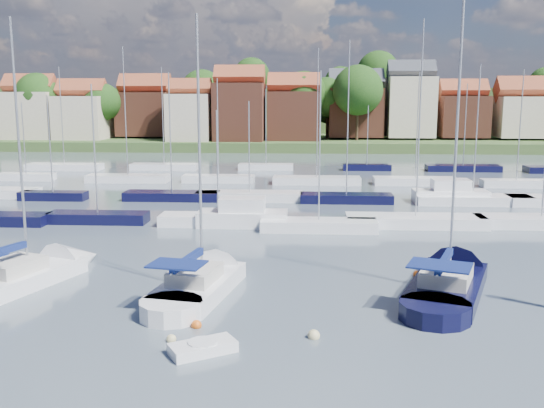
{
  "coord_description": "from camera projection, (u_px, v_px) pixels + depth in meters",
  "views": [
    {
      "loc": [
        -0.2,
        -26.38,
        10.01
      ],
      "look_at": [
        -2.63,
        14.0,
        2.84
      ],
      "focal_mm": 40.0,
      "sensor_mm": 36.0,
      "label": 1
    }
  ],
  "objects": [
    {
      "name": "buoy_b",
      "position": [
        171.0,
        341.0,
        25.12
      ],
      "size": [
        0.41,
        0.41,
        0.41
      ],
      "primitive_type": "sphere",
      "color": "beige",
      "rests_on": "ground"
    },
    {
      "name": "buoy_c",
      "position": [
        196.0,
        327.0,
        26.67
      ],
      "size": [
        0.46,
        0.46,
        0.46
      ],
      "primitive_type": "sphere",
      "color": "#D85914",
      "rests_on": "ground"
    },
    {
      "name": "sailboat_centre",
      "position": [
        208.0,
        280.0,
        32.34
      ],
      "size": [
        4.94,
        11.53,
        15.21
      ],
      "rotation": [
        0.0,
        0.0,
        1.39
      ],
      "color": "white",
      "rests_on": "ground"
    },
    {
      "name": "buoy_e",
      "position": [
        417.0,
        276.0,
        34.28
      ],
      "size": [
        0.44,
        0.44,
        0.44
      ],
      "primitive_type": "sphere",
      "color": "#D85914",
      "rests_on": "ground"
    },
    {
      "name": "sailboat_navy",
      "position": [
        451.0,
        280.0,
        32.45
      ],
      "size": [
        7.4,
        12.77,
        17.14
      ],
      "rotation": [
        0.0,
        0.0,
        1.21
      ],
      "color": "black",
      "rests_on": "ground"
    },
    {
      "name": "ground",
      "position": [
        310.0,
        189.0,
        66.98
      ],
      "size": [
        260.0,
        260.0,
        0.0
      ],
      "primitive_type": "plane",
      "color": "#465360",
      "rests_on": "ground"
    },
    {
      "name": "buoy_d",
      "position": [
        314.0,
        338.0,
        25.5
      ],
      "size": [
        0.53,
        0.53,
        0.53
      ],
      "primitive_type": "sphere",
      "color": "beige",
      "rests_on": "ground"
    },
    {
      "name": "tender",
      "position": [
        203.0,
        348.0,
        23.96
      ],
      "size": [
        2.84,
        2.38,
        0.56
      ],
      "rotation": [
        0.0,
        0.0,
        0.55
      ],
      "color": "white",
      "rests_on": "ground"
    },
    {
      "name": "marina_field",
      "position": [
        329.0,
        192.0,
        62.02
      ],
      "size": [
        79.62,
        41.41,
        15.93
      ],
      "color": "white",
      "rests_on": "ground"
    },
    {
      "name": "sailboat_left",
      "position": [
        40.0,
        273.0,
        33.73
      ],
      "size": [
        6.51,
        11.57,
        15.26
      ],
      "rotation": [
        0.0,
        0.0,
        1.23
      ],
      "color": "white",
      "rests_on": "ground"
    },
    {
      "name": "far_shore_town",
      "position": [
        318.0,
        118.0,
        157.12
      ],
      "size": [
        212.46,
        90.0,
        22.27
      ],
      "color": "#45572B",
      "rests_on": "ground"
    }
  ]
}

